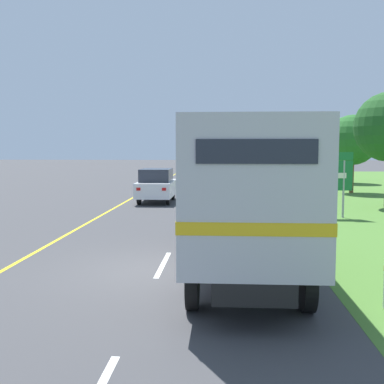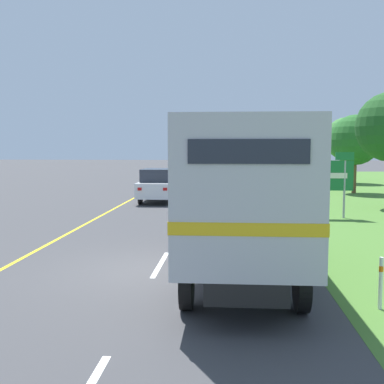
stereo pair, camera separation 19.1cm
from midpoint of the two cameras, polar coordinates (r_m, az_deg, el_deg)
ground_plane at (r=11.55m, az=-3.68°, el=-9.19°), size 200.00×200.00×0.00m
edge_line_yellow at (r=27.61m, az=-6.73°, el=-0.73°), size 0.12×63.90×0.01m
centre_dash_near at (r=12.08m, az=-3.31°, el=-8.53°), size 0.12×2.60×0.01m
centre_dash_mid_a at (r=18.52m, az=-0.61°, el=-3.66°), size 0.12×2.60×0.01m
centre_dash_mid_b at (r=25.04m, az=0.67°, el=-1.31°), size 0.12×2.60×0.01m
centre_dash_far at (r=31.60m, az=1.43°, el=0.06°), size 0.12×2.60×0.01m
centre_dash_farthest at (r=38.17m, az=1.92°, el=0.97°), size 0.12×2.60×0.01m
horse_trailer_truck at (r=10.87m, az=6.31°, el=0.16°), size 2.37×8.14×3.40m
lead_car_white at (r=25.50m, az=-3.83°, el=0.83°), size 1.80×4.00×1.77m
highway_sign at (r=20.42m, az=15.82°, el=1.77°), size 2.32×0.09×2.70m
roadside_tree_mid at (r=32.05m, az=18.95°, el=5.84°), size 3.17×3.17×4.94m
roadside_tree_far at (r=40.95m, az=17.93°, el=6.04°), size 3.42×3.42×5.31m
delineator_post at (r=9.37m, az=22.01°, el=-9.83°), size 0.08×0.08×0.95m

